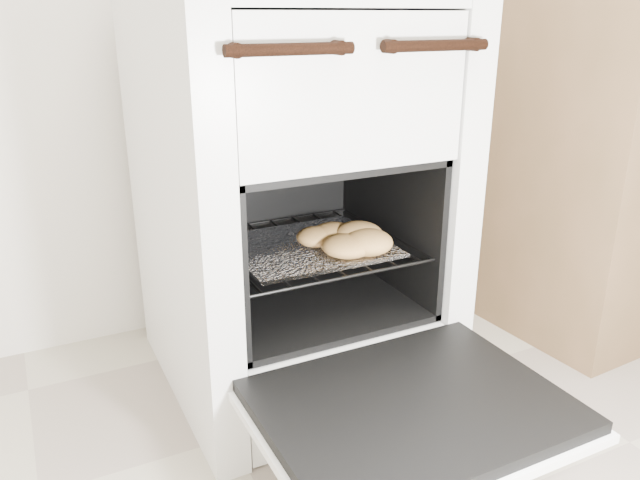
{
  "coord_description": "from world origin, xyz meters",
  "views": [
    {
      "loc": [
        -0.62,
        0.09,
        0.75
      ],
      "look_at": [
        -0.13,
        1.07,
        0.35
      ],
      "focal_mm": 35.0,
      "sensor_mm": 36.0,
      "label": 1
    }
  ],
  "objects": [
    {
      "name": "stove",
      "position": [
        -0.13,
        1.2,
        0.4
      ],
      "size": [
        0.53,
        0.59,
        0.82
      ],
      "color": "silver",
      "rests_on": "ground"
    },
    {
      "name": "oven_door",
      "position": [
        -0.13,
        0.76,
        0.18
      ],
      "size": [
        0.48,
        0.37,
        0.03
      ],
      "color": "black",
      "rests_on": "stove"
    },
    {
      "name": "oven_rack",
      "position": [
        -0.13,
        1.15,
        0.32
      ],
      "size": [
        0.39,
        0.37,
        0.01
      ],
      "color": "black",
      "rests_on": "stove"
    },
    {
      "name": "foil_sheet",
      "position": [
        -0.13,
        1.13,
        0.32
      ],
      "size": [
        0.3,
        0.27,
        0.01
      ],
      "primitive_type": "cube",
      "color": "white",
      "rests_on": "oven_rack"
    },
    {
      "name": "baked_rolls",
      "position": [
        -0.07,
        1.07,
        0.35
      ],
      "size": [
        0.19,
        0.2,
        0.05
      ],
      "color": "tan",
      "rests_on": "foil_sheet"
    },
    {
      "name": "counter",
      "position": [
        0.9,
        1.22,
        0.47
      ],
      "size": [
        0.98,
        0.69,
        0.95
      ],
      "primitive_type": "cube",
      "rotation": [
        0.0,
        0.0,
        0.06
      ],
      "color": "brown",
      "rests_on": "ground"
    }
  ]
}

